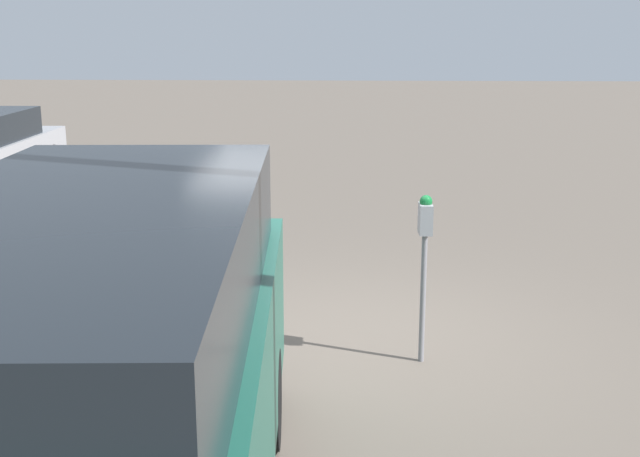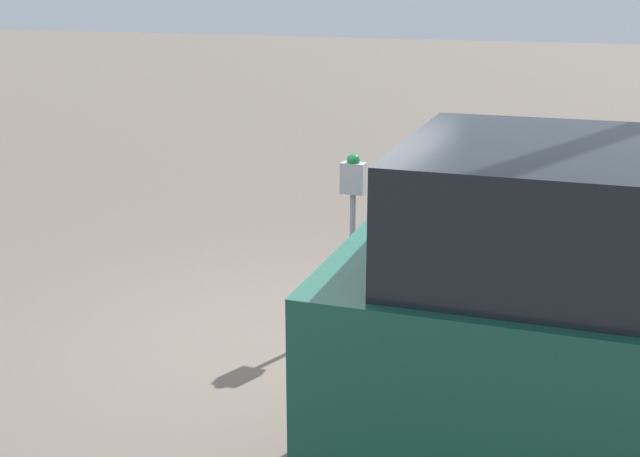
{
  "view_description": "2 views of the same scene",
  "coord_description": "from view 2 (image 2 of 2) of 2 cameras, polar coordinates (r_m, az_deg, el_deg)",
  "views": [
    {
      "loc": [
        7.15,
        0.08,
        2.87
      ],
      "look_at": [
        0.87,
        -0.19,
        1.31
      ],
      "focal_mm": 45.0,
      "sensor_mm": 36.0,
      "label": 1
    },
    {
      "loc": [
        2.62,
        -5.41,
        2.82
      ],
      "look_at": [
        0.43,
        0.03,
        1.05
      ],
      "focal_mm": 45.0,
      "sensor_mm": 36.0,
      "label": 2
    }
  ],
  "objects": [
    {
      "name": "ground_plane",
      "position": [
        6.63,
        -3.61,
        -8.38
      ],
      "size": [
        80.0,
        80.0,
        0.0
      ],
      "primitive_type": "plane",
      "color": "#60564C"
    },
    {
      "name": "parking_meter_near",
      "position": [
        6.69,
        2.36,
        2.01
      ],
      "size": [
        0.2,
        0.12,
        1.51
      ],
      "rotation": [
        0.0,
        0.0,
        0.03
      ],
      "color": "gray",
      "rests_on": "ground"
    }
  ]
}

